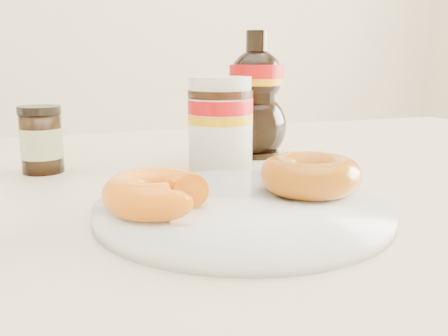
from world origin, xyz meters
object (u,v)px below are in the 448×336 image
object	(u,v)px
dining_table	(238,244)
dark_jar	(41,140)
nutella_jar	(220,120)
syrup_bottle	(256,95)
donut_bitten	(156,193)
donut_whole	(310,175)
plate	(243,208)

from	to	relation	value
dining_table	dark_jar	xyz separation A→B (m)	(-0.22, 0.12, 0.12)
nutella_jar	syrup_bottle	size ratio (longest dim) A/B	0.66
donut_bitten	nutella_jar	world-z (taller)	nutella_jar
donut_whole	nutella_jar	distance (m)	0.20
plate	syrup_bottle	distance (m)	0.30
plate	donut_bitten	distance (m)	0.08
dining_table	dark_jar	bearing A→B (deg)	150.61
dining_table	plate	size ratio (longest dim) A/B	5.16
donut_bitten	donut_whole	distance (m)	0.16
donut_bitten	nutella_jar	xyz separation A→B (m)	(0.13, 0.20, 0.04)
dining_table	dark_jar	size ratio (longest dim) A/B	16.58
plate	syrup_bottle	size ratio (longest dim) A/B	1.49
dining_table	syrup_bottle	xyz separation A→B (m)	(0.08, 0.13, 0.17)
dining_table	syrup_bottle	bearing A→B (deg)	58.28
dining_table	donut_whole	bearing A→B (deg)	-78.35
dining_table	donut_bitten	bearing A→B (deg)	-134.10
dining_table	syrup_bottle	distance (m)	0.23
donut_whole	dining_table	bearing A→B (deg)	101.65
plate	nutella_jar	size ratio (longest dim) A/B	2.26
donut_whole	syrup_bottle	world-z (taller)	syrup_bottle
donut_bitten	donut_whole	world-z (taller)	donut_whole
plate	nutella_jar	distance (m)	0.22
syrup_bottle	dining_table	bearing A→B (deg)	-121.72
dining_table	dark_jar	world-z (taller)	dark_jar
syrup_bottle	dark_jar	bearing A→B (deg)	-178.86
dining_table	nutella_jar	world-z (taller)	nutella_jar
donut_whole	nutella_jar	size ratio (longest dim) A/B	0.82
dining_table	plate	distance (m)	0.17
plate	donut_whole	distance (m)	0.08
donut_bitten	syrup_bottle	distance (m)	0.34
donut_bitten	nutella_jar	size ratio (longest dim) A/B	0.77
dark_jar	donut_bitten	bearing A→B (deg)	-70.95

